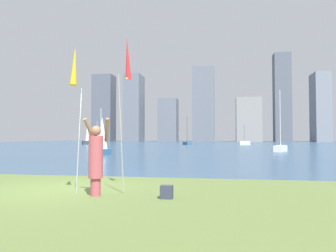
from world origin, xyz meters
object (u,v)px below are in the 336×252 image
Objects in this scene: sailboat_8 at (187,143)px; sailboat_0 at (102,136)px; person at (96,157)px; sailboat_7 at (87,137)px; sailboat_1 at (244,143)px; sailboat_3 at (280,148)px; sailboat_2 at (97,138)px; kite_flag_left at (74,71)px; kite_flag_right at (127,62)px; bag at (167,192)px.

sailboat_0 is at bearing -95.37° from sailboat_8.
sailboat_7 is at bearing 112.87° from person.
sailboat_3 is (1.39, -27.30, 0.04)m from sailboat_1.
person is at bearing -67.89° from sailboat_2.
kite_flag_left is 0.83× the size of sailboat_7.
sailboat_0 is (-5.83, 16.73, -1.56)m from kite_flag_left.
sailboat_8 is at bearing 92.88° from kite_flag_left.
kite_flag_left is 1.39m from kite_flag_right.
sailboat_8 is at bearing -175.44° from sailboat_1.
kite_flag_right is 1.10× the size of sailboat_1.
kite_flag_left is at bearing 179.69° from bag.
person is 0.43× the size of sailboat_7.
sailboat_2 reaches higher than sailboat_1.
person is 0.51× the size of sailboat_1.
sailboat_3 is at bearing -39.75° from sailboat_7.
sailboat_3 reaches higher than sailboat_1.
bag is at bearing -66.05° from sailboat_2.
sailboat_0 is 0.86× the size of sailboat_7.
kite_flag_left is 17.78m from sailboat_0.
sailboat_3 is at bearing 69.49° from kite_flag_left.
sailboat_7 is 0.81× the size of sailboat_8.
sailboat_0 is 1.01× the size of sailboat_1.
sailboat_3 is 1.14× the size of sailboat_8.
sailboat_2 is 33.84m from sailboat_3.
sailboat_3 reaches higher than sailboat_8.
sailboat_0 reaches higher than sailboat_1.
sailboat_3 is (6.99, 24.78, 0.24)m from bag.
sailboat_7 is at bearing 115.63° from sailboat_0.
sailboat_1 is 0.85× the size of sailboat_7.
sailboat_1 is at bearing 81.40° from kite_flag_left.
sailboat_0 is at bearing 113.47° from kite_flag_right.
sailboat_8 reaches higher than person.
person is 6.22× the size of bag.
sailboat_7 is (-23.37, 50.22, -1.89)m from kite_flag_right.
bag is at bearing -64.16° from sailboat_0.
sailboat_7 is 19.73m from sailboat_8.
sailboat_3 is (15.09, 8.04, -1.07)m from sailboat_0.
bag is at bearing -64.30° from sailboat_7.
sailboat_2 reaches higher than bag.
bag is at bearing -0.31° from kite_flag_left.
person is 0.46× the size of kite_flag_right.
sailboat_7 is at bearing 115.70° from bag.
sailboat_0 is at bearing 115.84° from bag.
sailboat_0 is 17.14m from sailboat_3.
person is 0.52× the size of kite_flag_left.
sailboat_3 reaches higher than bag.
sailboat_1 is (7.33, 52.02, -0.57)m from person.
kite_flag_left is at bearing -98.60° from sailboat_1.
sailboat_2 is at bearing -164.82° from sailboat_1.
kite_flag_left is at bearing -144.48° from kite_flag_right.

